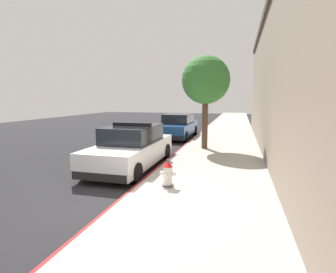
{
  "coord_description": "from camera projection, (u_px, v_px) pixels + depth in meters",
  "views": [
    {
      "loc": [
        2.67,
        -5.76,
        2.57
      ],
      "look_at": [
        -0.17,
        4.67,
        1.0
      ],
      "focal_mm": 28.15,
      "sensor_mm": 36.0,
      "label": 1
    }
  ],
  "objects": [
    {
      "name": "curb_painted_edge",
      "position": [
        193.0,
        139.0,
        16.11
      ],
      "size": [
        0.08,
        60.0,
        0.17
      ],
      "primitive_type": "cube",
      "color": "maroon",
      "rests_on": "ground"
    },
    {
      "name": "police_cruiser",
      "position": [
        132.0,
        148.0,
        9.82
      ],
      "size": [
        1.94,
        4.84,
        1.68
      ],
      "color": "white",
      "rests_on": "ground"
    },
    {
      "name": "fire_hydrant",
      "position": [
        168.0,
        174.0,
        7.19
      ],
      "size": [
        0.44,
        0.4,
        0.76
      ],
      "color": "#4C4C51",
      "rests_on": "sidewalk_pavement"
    },
    {
      "name": "street_tree",
      "position": [
        206.0,
        81.0,
        12.34
      ],
      "size": [
        2.26,
        2.26,
        4.39
      ],
      "color": "brown",
      "rests_on": "sidewalk_pavement"
    },
    {
      "name": "parked_car_silver_ahead",
      "position": [
        178.0,
        126.0,
        17.37
      ],
      "size": [
        1.94,
        4.84,
        1.56
      ],
      "color": "navy",
      "rests_on": "ground"
    },
    {
      "name": "ground_plane",
      "position": [
        131.0,
        140.0,
        17.21
      ],
      "size": [
        35.0,
        60.0,
        0.2
      ],
      "primitive_type": "cube",
      "color": "#232326"
    },
    {
      "name": "sidewalk_pavement",
      "position": [
        224.0,
        141.0,
        15.62
      ],
      "size": [
        3.66,
        60.0,
        0.17
      ],
      "primitive_type": "cube",
      "color": "#ADA89E",
      "rests_on": "ground"
    }
  ]
}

